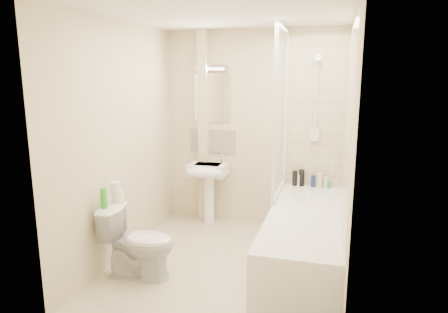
# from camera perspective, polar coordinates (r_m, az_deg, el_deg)

# --- Properties ---
(floor) EXTENTS (2.50, 2.50, 0.00)m
(floor) POSITION_cam_1_polar(r_m,az_deg,el_deg) (4.12, 0.25, -15.22)
(floor) COLOR beige
(floor) RESTS_ON ground
(wall_back) EXTENTS (2.20, 0.02, 2.40)m
(wall_back) POSITION_cam_1_polar(r_m,az_deg,el_deg) (4.94, 4.15, 3.88)
(wall_back) COLOR beige
(wall_back) RESTS_ON ground
(wall_left) EXTENTS (0.02, 2.50, 2.40)m
(wall_left) POSITION_cam_1_polar(r_m,az_deg,el_deg) (4.17, -14.48, 2.11)
(wall_left) COLOR beige
(wall_left) RESTS_ON ground
(wall_right) EXTENTS (0.02, 2.50, 2.40)m
(wall_right) POSITION_cam_1_polar(r_m,az_deg,el_deg) (3.61, 17.34, 0.53)
(wall_right) COLOR beige
(wall_right) RESTS_ON ground
(ceiling) EXTENTS (2.20, 2.50, 0.02)m
(ceiling) POSITION_cam_1_polar(r_m,az_deg,el_deg) (3.72, 0.28, 19.93)
(ceiling) COLOR white
(ceiling) RESTS_ON wall_back
(tile_back) EXTENTS (0.70, 0.01, 1.75)m
(tile_back) POSITION_cam_1_polar(r_m,az_deg,el_deg) (4.81, 12.99, 6.10)
(tile_back) COLOR beige
(tile_back) RESTS_ON wall_back
(tile_right) EXTENTS (0.01, 2.10, 1.75)m
(tile_right) POSITION_cam_1_polar(r_m,az_deg,el_deg) (3.77, 17.29, 4.45)
(tile_right) COLOR beige
(tile_right) RESTS_ON wall_right
(pipe_boxing) EXTENTS (0.12, 0.12, 2.40)m
(pipe_boxing) POSITION_cam_1_polar(r_m,az_deg,el_deg) (5.05, -2.92, 4.05)
(pipe_boxing) COLOR beige
(pipe_boxing) RESTS_ON ground
(splashback) EXTENTS (0.60, 0.02, 0.30)m
(splashback) POSITION_cam_1_polar(r_m,az_deg,el_deg) (5.09, -1.65, 2.19)
(splashback) COLOR beige
(splashback) RESTS_ON wall_back
(mirror) EXTENTS (0.46, 0.01, 0.60)m
(mirror) POSITION_cam_1_polar(r_m,az_deg,el_deg) (5.02, -1.69, 8.38)
(mirror) COLOR white
(mirror) RESTS_ON wall_back
(strip_light) EXTENTS (0.42, 0.07, 0.07)m
(strip_light) POSITION_cam_1_polar(r_m,az_deg,el_deg) (5.00, -1.80, 12.61)
(strip_light) COLOR silver
(strip_light) RESTS_ON wall_back
(bathtub) EXTENTS (0.70, 2.10, 0.55)m
(bathtub) POSITION_cam_1_polar(r_m,az_deg,el_deg) (4.07, 11.47, -11.36)
(bathtub) COLOR white
(bathtub) RESTS_ON ground
(shower_screen) EXTENTS (0.04, 0.92, 1.80)m
(shower_screen) POSITION_cam_1_polar(r_m,az_deg,el_deg) (4.40, 8.13, 6.13)
(shower_screen) COLOR white
(shower_screen) RESTS_ON bathtub
(shower_fixture) EXTENTS (0.10, 0.16, 0.99)m
(shower_fixture) POSITION_cam_1_polar(r_m,az_deg,el_deg) (4.76, 13.01, 7.50)
(shower_fixture) COLOR white
(shower_fixture) RESTS_ON wall_back
(pedestal_sink) EXTENTS (0.46, 0.44, 0.89)m
(pedestal_sink) POSITION_cam_1_polar(r_m,az_deg,el_deg) (4.96, -2.40, -2.89)
(pedestal_sink) COLOR white
(pedestal_sink) RESTS_ON ground
(bottle_black_a) EXTENTS (0.06, 0.06, 0.18)m
(bottle_black_a) POSITION_cam_1_polar(r_m,az_deg,el_deg) (4.88, 10.06, -3.06)
(bottle_black_a) COLOR black
(bottle_black_a) RESTS_ON bathtub
(bottle_white_a) EXTENTS (0.05, 0.05, 0.14)m
(bottle_white_a) POSITION_cam_1_polar(r_m,az_deg,el_deg) (4.88, 10.72, -3.33)
(bottle_white_a) COLOR white
(bottle_white_a) RESTS_ON bathtub
(bottle_black_b) EXTENTS (0.07, 0.07, 0.20)m
(bottle_black_b) POSITION_cam_1_polar(r_m,az_deg,el_deg) (4.87, 11.02, -3.01)
(bottle_black_b) COLOR black
(bottle_black_b) RESTS_ON bathtub
(bottle_blue) EXTENTS (0.05, 0.05, 0.13)m
(bottle_blue) POSITION_cam_1_polar(r_m,az_deg,el_deg) (4.87, 12.61, -3.47)
(bottle_blue) COLOR navy
(bottle_blue) RESTS_ON bathtub
(bottle_cream) EXTENTS (0.06, 0.06, 0.17)m
(bottle_cream) POSITION_cam_1_polar(r_m,az_deg,el_deg) (4.87, 13.49, -3.33)
(bottle_cream) COLOR beige
(bottle_cream) RESTS_ON bathtub
(bottle_white_b) EXTENTS (0.06, 0.06, 0.13)m
(bottle_white_b) POSITION_cam_1_polar(r_m,az_deg,el_deg) (4.87, 14.40, -3.61)
(bottle_white_b) COLOR silver
(bottle_white_b) RESTS_ON bathtub
(bottle_green) EXTENTS (0.05, 0.05, 0.08)m
(bottle_green) POSITION_cam_1_polar(r_m,az_deg,el_deg) (4.88, 14.61, -3.89)
(bottle_green) COLOR green
(bottle_green) RESTS_ON bathtub
(toilet) EXTENTS (0.47, 0.72, 0.68)m
(toilet) POSITION_cam_1_polar(r_m,az_deg,el_deg) (3.87, -12.08, -11.84)
(toilet) COLOR white
(toilet) RESTS_ON ground
(toilet_roll_lower) EXTENTS (0.11, 0.11, 0.11)m
(toilet_roll_lower) POSITION_cam_1_polar(r_m,az_deg,el_deg) (3.92, -14.92, -5.54)
(toilet_roll_lower) COLOR white
(toilet_roll_lower) RESTS_ON toilet
(toilet_roll_upper) EXTENTS (0.10, 0.10, 0.09)m
(toilet_roll_upper) POSITION_cam_1_polar(r_m,az_deg,el_deg) (3.89, -15.27, -4.18)
(toilet_roll_upper) COLOR white
(toilet_roll_upper) RESTS_ON toilet_roll_lower
(green_bottle) EXTENTS (0.06, 0.06, 0.19)m
(green_bottle) POSITION_cam_1_polar(r_m,az_deg,el_deg) (3.76, -16.79, -5.74)
(green_bottle) COLOR green
(green_bottle) RESTS_ON toilet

